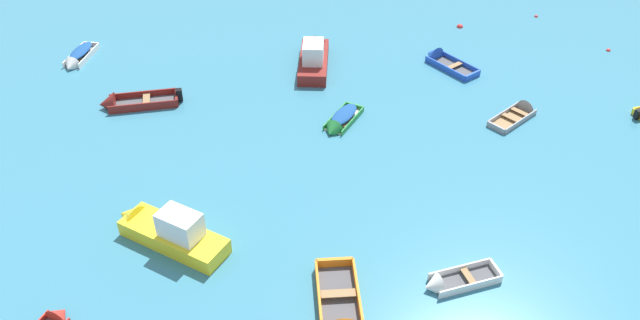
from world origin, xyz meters
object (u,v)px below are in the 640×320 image
object	(u,v)px
rowboat_white_distant_center	(447,283)
rowboat_white_far_back	(77,58)
rowboat_green_outer_left	(339,122)
rowboat_blue_near_camera	(440,59)
motor_launch_maroon_back_row_left	(314,56)
rowboat_grey_midfield_left	(522,111)
mooring_buoy_between_boats_left	(460,27)
mooring_buoy_midfield	(536,17)
mooring_buoy_near_foreground	(608,51)
rowboat_maroon_midfield_right	(125,103)
motor_launch_yellow_far_right	(167,230)

from	to	relation	value
rowboat_white_distant_center	rowboat_white_far_back	world-z (taller)	rowboat_white_far_back
rowboat_white_distant_center	rowboat_green_outer_left	distance (m)	12.62
rowboat_blue_near_camera	motor_launch_maroon_back_row_left	bearing A→B (deg)	174.13
rowboat_grey_midfield_left	mooring_buoy_between_boats_left	distance (m)	11.66
rowboat_grey_midfield_left	mooring_buoy_between_boats_left	bearing A→B (deg)	89.52
motor_launch_maroon_back_row_left	rowboat_blue_near_camera	bearing A→B (deg)	-5.87
rowboat_grey_midfield_left	mooring_buoy_midfield	world-z (taller)	rowboat_grey_midfield_left
rowboat_white_distant_center	mooring_buoy_near_foreground	size ratio (longest dim) A/B	11.29
rowboat_white_distant_center	rowboat_blue_near_camera	distance (m)	19.61
rowboat_maroon_midfield_right	rowboat_white_far_back	distance (m)	7.15
mooring_buoy_between_boats_left	rowboat_grey_midfield_left	bearing A→B (deg)	-90.48
motor_launch_yellow_far_right	rowboat_green_outer_left	xyz separation A→B (m)	(9.14, 8.00, -0.37)
mooring_buoy_between_boats_left	mooring_buoy_near_foreground	xyz separation A→B (m)	(8.88, -5.03, 0.00)
rowboat_maroon_midfield_right	rowboat_white_distant_center	bearing A→B (deg)	-47.87
rowboat_white_distant_center	rowboat_grey_midfield_left	distance (m)	14.70
rowboat_green_outer_left	mooring_buoy_near_foreground	xyz separation A→B (m)	(19.75, 6.37, -0.25)
motor_launch_yellow_far_right	rowboat_blue_near_camera	world-z (taller)	motor_launch_yellow_far_right
motor_launch_yellow_far_right	mooring_buoy_near_foreground	bearing A→B (deg)	26.44
rowboat_white_far_back	motor_launch_maroon_back_row_left	bearing A→B (deg)	-9.59
rowboat_white_distant_center	rowboat_green_outer_left	size ratio (longest dim) A/B	1.04
rowboat_blue_near_camera	rowboat_white_far_back	xyz separation A→B (m)	(-23.75, 3.47, 0.11)
rowboat_green_outer_left	mooring_buoy_midfield	xyz separation A→B (m)	(17.13, 12.30, -0.25)
motor_launch_yellow_far_right	rowboat_maroon_midfield_right	size ratio (longest dim) A/B	1.12
rowboat_maroon_midfield_right	rowboat_green_outer_left	bearing A→B (deg)	-17.38
rowboat_blue_near_camera	mooring_buoy_midfield	xyz separation A→B (m)	(9.28, 5.82, -0.19)
rowboat_white_distant_center	mooring_buoy_midfield	distance (m)	28.72
rowboat_maroon_midfield_right	mooring_buoy_midfield	xyz separation A→B (m)	(29.34, 8.47, -0.24)
motor_launch_yellow_far_right	rowboat_white_distant_center	world-z (taller)	motor_launch_yellow_far_right
rowboat_white_distant_center	mooring_buoy_between_boats_left	distance (m)	25.22
motor_launch_maroon_back_row_left	rowboat_white_far_back	xyz separation A→B (m)	(-15.45, 2.61, -0.34)
rowboat_white_distant_center	motor_launch_maroon_back_row_left	distance (m)	19.92
motor_launch_yellow_far_right	mooring_buoy_between_boats_left	size ratio (longest dim) A/B	11.76
mooring_buoy_near_foreground	rowboat_maroon_midfield_right	bearing A→B (deg)	-175.45
motor_launch_maroon_back_row_left	mooring_buoy_midfield	distance (m)	18.28
rowboat_grey_midfield_left	rowboat_blue_near_camera	bearing A→B (deg)	113.39
rowboat_blue_near_camera	motor_launch_maroon_back_row_left	xyz separation A→B (m)	(-8.31, 0.85, 0.45)
rowboat_white_distant_center	mooring_buoy_near_foreground	bearing A→B (deg)	47.29
motor_launch_yellow_far_right	mooring_buoy_between_boats_left	xyz separation A→B (m)	(20.01, 19.39, -0.63)
rowboat_green_outer_left	motor_launch_yellow_far_right	bearing A→B (deg)	-138.82
rowboat_maroon_midfield_right	rowboat_white_far_back	xyz separation A→B (m)	(-3.69, 6.12, 0.06)
mooring_buoy_midfield	rowboat_white_distant_center	bearing A→B (deg)	-120.77
rowboat_white_distant_center	mooring_buoy_between_boats_left	bearing A→B (deg)	70.49
mooring_buoy_between_boats_left	mooring_buoy_midfield	xyz separation A→B (m)	(6.27, 0.90, 0.00)
rowboat_blue_near_camera	motor_launch_maroon_back_row_left	size ratio (longest dim) A/B	0.69
rowboat_white_far_back	mooring_buoy_midfield	distance (m)	33.12
rowboat_white_distant_center	mooring_buoy_midfield	xyz separation A→B (m)	(14.69, 24.67, -0.18)
rowboat_blue_near_camera	mooring_buoy_near_foreground	size ratio (longest dim) A/B	13.46
rowboat_white_distant_center	rowboat_grey_midfield_left	bearing A→B (deg)	55.51
motor_launch_maroon_back_row_left	mooring_buoy_near_foreground	distance (m)	20.23
rowboat_maroon_midfield_right	rowboat_white_distant_center	size ratio (longest dim) A/B	1.40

